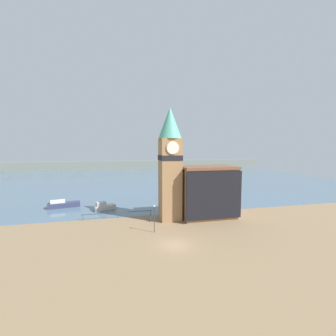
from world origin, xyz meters
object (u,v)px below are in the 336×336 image
object	(u,v)px
pier_building	(207,192)
lamp_post	(154,214)
boat_far	(63,204)
boat_near	(104,207)
mooring_bollard_near	(150,220)
clock_tower	(170,161)

from	to	relation	value
pier_building	lamp_post	xyz separation A→B (m)	(-10.99, -5.31, -1.87)
lamp_post	boat_far	bearing A→B (deg)	131.82
boat_near	pier_building	bearing A→B (deg)	-47.41
pier_building	boat_far	distance (m)	31.38
lamp_post	mooring_bollard_near	bearing A→B (deg)	88.37
boat_near	lamp_post	size ratio (longest dim) A/B	1.08
pier_building	boat_near	distance (m)	21.72
boat_near	boat_far	distance (m)	9.78
boat_near	mooring_bollard_near	xyz separation A→B (m)	(8.26, -9.58, -0.32)
clock_tower	boat_far	bearing A→B (deg)	147.36
clock_tower	boat_near	bearing A→B (deg)	142.59
boat_far	boat_near	bearing A→B (deg)	-36.57
pier_building	lamp_post	world-z (taller)	pier_building
boat_near	lamp_post	bearing A→B (deg)	-82.27
boat_near	boat_far	xyz separation A→B (m)	(-8.85, 4.18, -0.01)
boat_far	mooring_bollard_near	bearing A→B (deg)	-50.11
clock_tower	boat_far	xyz separation A→B (m)	(-20.83, 13.34, -10.01)
mooring_bollard_near	boat_near	bearing A→B (deg)	130.76
boat_far	lamp_post	world-z (taller)	lamp_post
mooring_bollard_near	boat_far	bearing A→B (deg)	141.19
mooring_bollard_near	clock_tower	bearing A→B (deg)	6.44
clock_tower	lamp_post	bearing A→B (deg)	-124.53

